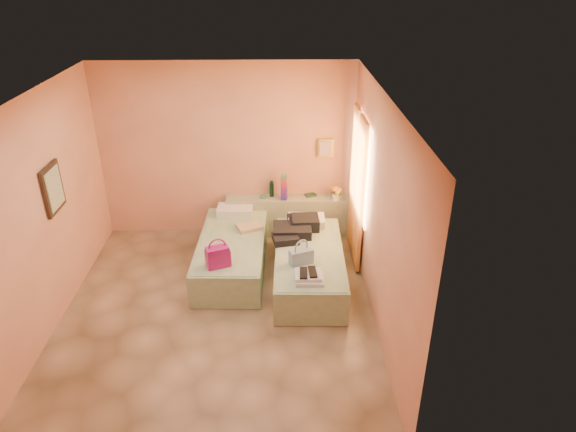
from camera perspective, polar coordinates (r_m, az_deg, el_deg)
name	(u,v)px	position (r m, az deg, el deg)	size (l,w,h in m)	color
ground	(218,311)	(6.88, -7.75, -10.47)	(4.50, 4.50, 0.00)	tan
room_walls	(230,168)	(6.47, -6.42, 5.34)	(4.02, 4.51, 2.81)	#EAA17C
headboard_ledge	(289,216)	(8.44, 0.10, 0.03)	(2.05, 0.30, 0.65)	#9AA083
bed_left	(232,253)	(7.59, -6.22, -4.15)	(0.90, 2.00, 0.50)	#9FB995
bed_right	(309,266)	(7.25, 2.35, -5.60)	(0.90, 2.00, 0.50)	#9FB995
water_bottle	(272,189)	(8.32, -1.83, 3.03)	(0.07, 0.07, 0.26)	#13351E
rainbow_box	(284,187)	(8.17, -0.45, 3.23)	(0.09, 0.09, 0.43)	#A8146D
small_dish	(264,197)	(8.32, -2.71, 2.17)	(0.13, 0.13, 0.03)	#488558
green_book	(311,195)	(8.38, 2.52, 2.36)	(0.17, 0.12, 0.03)	#234228
flower_vase	(336,192)	(8.22, 5.34, 2.67)	(0.20, 0.20, 0.27)	white
magenta_handbag	(218,256)	(6.78, -7.80, -4.46)	(0.31, 0.17, 0.29)	#A8146D
khaki_garment	(249,227)	(7.69, -4.35, -1.21)	(0.34, 0.27, 0.06)	tan
clothes_pile	(296,229)	(7.48, 0.85, -1.47)	(0.60, 0.60, 0.18)	black
blue_handbag	(301,257)	(6.80, 1.47, -4.52)	(0.31, 0.13, 0.20)	#3E6395
towel_stack	(310,278)	(6.48, 2.44, -6.85)	(0.35, 0.30, 0.10)	white
sandal_pair	(308,273)	(6.45, 2.25, -6.33)	(0.19, 0.25, 0.03)	black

